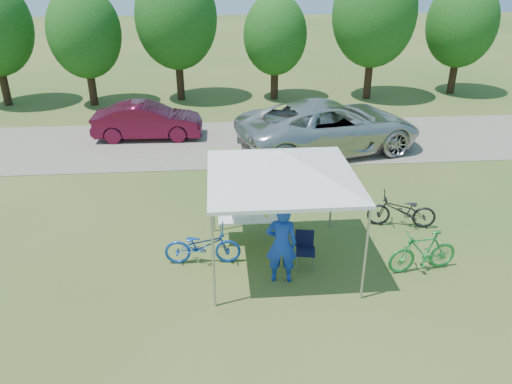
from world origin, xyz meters
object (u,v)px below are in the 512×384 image
(folding_chair, at_px, (305,246))
(minivan, at_px, (329,126))
(bike_blue, at_px, (203,245))
(cyclist, at_px, (281,244))
(bike_dark, at_px, (402,211))
(folding_table, at_px, (252,218))
(sedan, at_px, (148,121))
(bike_green, at_px, (423,252))
(cooler, at_px, (241,210))

(folding_chair, bearing_deg, minivan, 83.82)
(bike_blue, bearing_deg, cyclist, -113.44)
(bike_blue, height_order, bike_dark, bike_dark)
(folding_table, height_order, cyclist, cyclist)
(sedan, bearing_deg, cyclist, -156.93)
(bike_dark, relative_size, minivan, 0.27)
(folding_table, distance_m, sedan, 8.52)
(cyclist, xyz_separation_m, bike_dark, (3.40, 2.08, -0.46))
(bike_blue, bearing_deg, folding_chair, -93.98)
(folding_chair, bearing_deg, bike_green, -0.03)
(minivan, bearing_deg, bike_blue, 133.03)
(bike_dark, bearing_deg, bike_blue, -63.80)
(cooler, xyz_separation_m, minivan, (3.44, 5.92, 0.06))
(cooler, xyz_separation_m, bike_blue, (-0.94, -0.90, -0.41))
(cyclist, distance_m, bike_green, 3.21)
(cooler, bearing_deg, sedan, 111.74)
(folding_chair, xyz_separation_m, bike_green, (2.56, -0.46, 0.00))
(folding_table, xyz_separation_m, bike_green, (3.67, -1.61, -0.14))
(folding_table, bearing_deg, sedan, 113.33)
(folding_chair, distance_m, bike_blue, 2.32)
(bike_green, bearing_deg, sedan, -151.20)
(bike_green, height_order, bike_dark, bike_green)
(bike_green, distance_m, sedan, 11.77)
(bike_dark, height_order, minivan, minivan)
(cyclist, xyz_separation_m, bike_blue, (-1.69, 0.81, -0.46))
(folding_chair, bearing_deg, cyclist, -127.61)
(minivan, relative_size, sedan, 1.60)
(cyclist, relative_size, minivan, 0.28)
(bike_dark, bearing_deg, cooler, -72.70)
(folding_table, bearing_deg, folding_chair, -45.92)
(cooler, distance_m, cyclist, 1.87)
(folding_chair, distance_m, minivan, 7.38)
(sedan, bearing_deg, cooler, -157.28)
(bike_blue, bearing_deg, folding_table, -50.82)
(cooler, bearing_deg, minivan, 59.85)
(bike_dark, relative_size, sedan, 0.43)
(cyclist, xyz_separation_m, minivan, (2.69, 7.63, 0.01))
(folding_table, bearing_deg, bike_blue, -143.07)
(folding_table, distance_m, cyclist, 1.80)
(cyclist, bearing_deg, folding_table, -67.21)
(bike_blue, bearing_deg, bike_dark, -73.81)
(folding_chair, height_order, bike_dark, bike_dark)
(bike_blue, bearing_deg, bike_green, -96.06)
(bike_dark, xyz_separation_m, minivan, (-0.71, 5.55, 0.47))
(folding_table, relative_size, cyclist, 0.90)
(folding_chair, relative_size, bike_dark, 0.48)
(cyclist, xyz_separation_m, bike_green, (3.18, 0.10, -0.42))
(bike_blue, distance_m, bike_green, 4.92)
(folding_table, relative_size, minivan, 0.25)
(cyclist, height_order, bike_green, cyclist)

